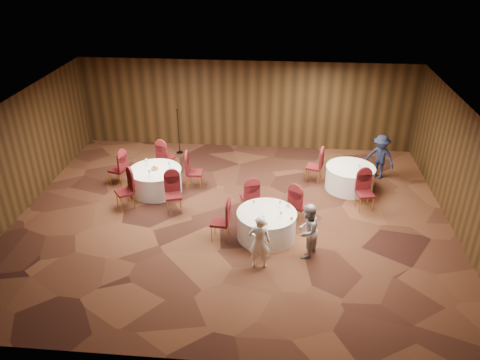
# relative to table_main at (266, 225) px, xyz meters

# --- Properties ---
(ground) EXTENTS (12.00, 12.00, 0.00)m
(ground) POSITION_rel_table_main_xyz_m (-0.98, 0.85, -0.38)
(ground) COLOR black
(ground) RESTS_ON ground
(room_shell) EXTENTS (12.00, 12.00, 12.00)m
(room_shell) POSITION_rel_table_main_xyz_m (-0.98, 0.85, 1.59)
(room_shell) COLOR silver
(room_shell) RESTS_ON ground
(table_main) EXTENTS (1.55, 1.55, 0.74)m
(table_main) POSITION_rel_table_main_xyz_m (0.00, 0.00, 0.00)
(table_main) COLOR silver
(table_main) RESTS_ON ground
(table_left) EXTENTS (1.59, 1.59, 0.74)m
(table_left) POSITION_rel_table_main_xyz_m (-3.48, 2.15, -0.00)
(table_left) COLOR silver
(table_left) RESTS_ON ground
(table_right) EXTENTS (1.50, 1.50, 0.74)m
(table_right) POSITION_rel_table_main_xyz_m (2.47, 2.86, -0.00)
(table_right) COLOR silver
(table_right) RESTS_ON ground
(chairs_main) EXTENTS (2.70, 1.93, 1.00)m
(chairs_main) POSITION_rel_table_main_xyz_m (-0.28, 0.62, 0.12)
(chairs_main) COLOR #450D14
(chairs_main) RESTS_ON ground
(chairs_left) EXTENTS (3.05, 3.11, 1.00)m
(chairs_left) POSITION_rel_table_main_xyz_m (-3.48, 2.17, 0.12)
(chairs_left) COLOR #450D14
(chairs_left) RESTS_ON ground
(chairs_right) EXTENTS (1.99, 2.26, 1.00)m
(chairs_right) POSITION_rel_table_main_xyz_m (2.07, 2.47, 0.12)
(chairs_right) COLOR #450D14
(chairs_right) RESTS_ON ground
(tabletop_main) EXTENTS (1.09, 1.06, 0.22)m
(tabletop_main) POSITION_rel_table_main_xyz_m (0.22, -0.10, 0.46)
(tabletop_main) COLOR silver
(tabletop_main) RESTS_ON table_main
(tabletop_left) EXTENTS (0.81, 0.80, 0.22)m
(tabletop_left) POSITION_rel_table_main_xyz_m (-3.47, 2.16, 0.45)
(tabletop_left) COLOR silver
(tabletop_left) RESTS_ON table_left
(tabletop_right) EXTENTS (0.08, 0.08, 0.22)m
(tabletop_right) POSITION_rel_table_main_xyz_m (2.67, 2.64, 0.52)
(tabletop_right) COLOR silver
(tabletop_right) RESTS_ON table_right
(mic_stand) EXTENTS (0.24, 0.24, 1.65)m
(mic_stand) POSITION_rel_table_main_xyz_m (-3.34, 5.02, 0.11)
(mic_stand) COLOR black
(mic_stand) RESTS_ON ground
(woman_a) EXTENTS (0.53, 0.36, 1.42)m
(woman_a) POSITION_rel_table_main_xyz_m (-0.12, -1.26, 0.34)
(woman_a) COLOR white
(woman_a) RESTS_ON ground
(woman_b) EXTENTS (0.79, 0.87, 1.44)m
(woman_b) POSITION_rel_table_main_xyz_m (1.01, -0.70, 0.34)
(woman_b) COLOR #A5A4A9
(woman_b) RESTS_ON ground
(man_c) EXTENTS (1.11, 0.96, 1.48)m
(man_c) POSITION_rel_table_main_xyz_m (3.48, 3.69, 0.37)
(man_c) COLOR #161A31
(man_c) RESTS_ON ground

